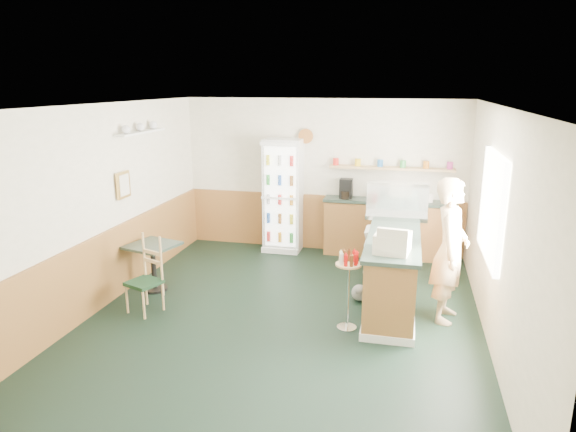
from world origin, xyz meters
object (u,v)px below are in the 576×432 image
(shopkeeper, at_px, (450,251))
(drinks_fridge, at_px, (283,196))
(condiment_stand, at_px, (348,277))
(cafe_chair, at_px, (146,271))
(cash_register, at_px, (393,243))
(display_case, at_px, (397,201))
(cafe_table, at_px, (153,258))

(shopkeeper, bearing_deg, drinks_fridge, 59.71)
(shopkeeper, distance_m, condiment_stand, 1.35)
(condiment_stand, relative_size, cafe_chair, 0.96)
(cash_register, bearing_deg, condiment_stand, -162.69)
(drinks_fridge, distance_m, condiment_stand, 3.23)
(condiment_stand, bearing_deg, drinks_fridge, 118.11)
(cash_register, relative_size, shopkeeper, 0.23)
(drinks_fridge, relative_size, display_case, 2.25)
(cash_register, height_order, cafe_table, cash_register)
(drinks_fridge, xyz_separation_m, shopkeeper, (2.72, -2.28, -0.08))
(condiment_stand, bearing_deg, cafe_chair, -178.78)
(cafe_table, distance_m, cafe_chair, 0.67)
(cafe_table, height_order, cafe_chair, cafe_chair)
(drinks_fridge, height_order, display_case, drinks_fridge)
(display_case, relative_size, shopkeeper, 0.48)
(shopkeeper, bearing_deg, cafe_chair, 108.74)
(cash_register, distance_m, cafe_chair, 3.23)
(cafe_chair, bearing_deg, cash_register, 23.08)
(cash_register, distance_m, condiment_stand, 0.68)
(drinks_fridge, relative_size, shopkeeper, 1.09)
(cash_register, xyz_separation_m, cafe_table, (-3.40, 0.48, -0.63))
(condiment_stand, distance_m, cafe_table, 2.96)
(cash_register, height_order, cafe_chair, cash_register)
(display_case, distance_m, condiment_stand, 1.89)
(drinks_fridge, height_order, cafe_table, drinks_fridge)
(cash_register, distance_m, shopkeeper, 0.87)
(shopkeeper, height_order, cafe_table, shopkeeper)
(condiment_stand, xyz_separation_m, cafe_table, (-2.90, 0.57, -0.18))
(cafe_chair, bearing_deg, condiment_stand, 21.74)
(cash_register, relative_size, cafe_chair, 0.41)
(display_case, xyz_separation_m, condiment_stand, (-0.50, -1.73, -0.59))
(condiment_stand, distance_m, cafe_chair, 2.67)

